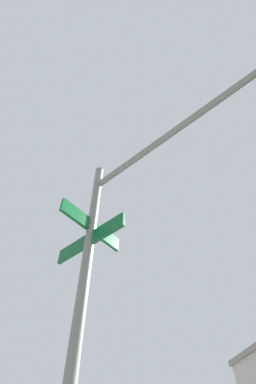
% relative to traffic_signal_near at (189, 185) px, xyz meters
% --- Properties ---
extents(traffic_signal_near, '(3.16, 2.21, 5.29)m').
position_rel_traffic_signal_near_xyz_m(traffic_signal_near, '(0.00, 0.00, 0.00)').
color(traffic_signal_near, slate).
rests_on(traffic_signal_near, ground_plane).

